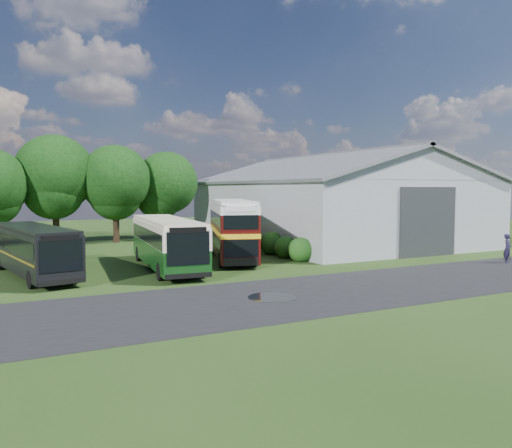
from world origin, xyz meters
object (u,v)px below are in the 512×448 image
storage_shed (330,196)px  bus_green_single (167,242)px  visitor_a (507,249)px  bus_maroon_double (232,230)px  bus_dark_single (34,250)px

storage_shed → bus_green_single: (-18.30, -8.88, -2.54)m
visitor_a → bus_maroon_double: bearing=119.1°
bus_dark_single → visitor_a: (27.86, -8.63, -0.53)m
bus_green_single → bus_maroon_double: (5.16, 1.72, 0.42)m
storage_shed → visitor_a: 17.27m
visitor_a → bus_dark_single: bearing=134.1°
storage_shed → visitor_a: (2.21, -16.83, -3.21)m
bus_maroon_double → visitor_a: bus_maroon_double is taller
bus_maroon_double → visitor_a: size_ratio=5.14×
bus_maroon_double → visitor_a: bearing=-14.2°
storage_shed → bus_maroon_double: (-13.14, -7.16, -2.12)m
bus_maroon_double → visitor_a: (15.35, -9.67, -1.09)m
storage_shed → bus_dark_single: size_ratio=2.39×
bus_green_single → bus_maroon_double: size_ratio=1.15×
visitor_a → bus_green_single: bearing=130.1°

